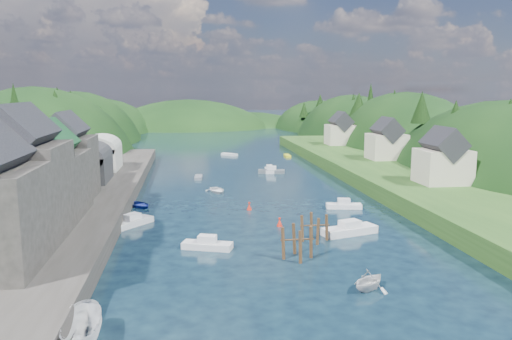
{
  "coord_description": "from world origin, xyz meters",
  "views": [
    {
      "loc": [
        -10.2,
        -46.27,
        16.1
      ],
      "look_at": [
        0.0,
        28.0,
        4.0
      ],
      "focal_mm": 35.0,
      "sensor_mm": 36.0,
      "label": 1
    }
  ],
  "objects": [
    {
      "name": "channel_buoy_near",
      "position": [
        0.42,
        10.41,
        0.48
      ],
      "size": [
        0.7,
        0.7,
        1.1
      ],
      "color": "red",
      "rests_on": "ground"
    },
    {
      "name": "moored_boats",
      "position": [
        -4.88,
        11.02,
        0.62
      ],
      "size": [
        33.81,
        96.46,
        2.37
      ],
      "color": "silver",
      "rests_on": "ground"
    },
    {
      "name": "quay_left",
      "position": [
        -24.0,
        20.0,
        1.0
      ],
      "size": [
        12.0,
        110.0,
        2.0
      ],
      "primitive_type": "cube",
      "color": "#2D2B28",
      "rests_on": "ground"
    },
    {
      "name": "terrace_right",
      "position": [
        25.0,
        40.0,
        1.2
      ],
      "size": [
        16.0,
        120.0,
        2.4
      ],
      "primitive_type": "cube",
      "color": "#234719",
      "rests_on": "ground"
    },
    {
      "name": "right_bank_cottages",
      "position": [
        28.0,
        48.33,
        5.84
      ],
      "size": [
        9.0,
        59.24,
        8.41
      ],
      "color": "beige",
      "rests_on": "terrace_right"
    },
    {
      "name": "hillside_right",
      "position": [
        45.0,
        75.0,
        -7.41
      ],
      "size": [
        36.0,
        245.56,
        48.0
      ],
      "color": "black",
      "rests_on": "ground"
    },
    {
      "name": "piling_cluster_far",
      "position": [
        3.09,
        4.21,
        1.16
      ],
      "size": [
        3.24,
        3.02,
        3.46
      ],
      "color": "#382314",
      "rests_on": "ground"
    },
    {
      "name": "channel_buoy_far",
      "position": [
        -2.16,
        19.02,
        0.48
      ],
      "size": [
        0.7,
        0.7,
        1.1
      ],
      "color": "red",
      "rests_on": "ground"
    },
    {
      "name": "ground",
      "position": [
        0.0,
        50.0,
        0.0
      ],
      "size": [
        600.0,
        600.0,
        0.0
      ],
      "primitive_type": "plane",
      "color": "black",
      "rests_on": "ground"
    },
    {
      "name": "piling_cluster_near",
      "position": [
        0.01,
        -1.09,
        1.3
      ],
      "size": [
        3.27,
        3.04,
        3.74
      ],
      "color": "#382314",
      "rests_on": "ground"
    },
    {
      "name": "far_hills",
      "position": [
        1.22,
        174.01,
        -10.8
      ],
      "size": [
        103.0,
        68.0,
        44.0
      ],
      "color": "black",
      "rests_on": "ground"
    },
    {
      "name": "terrace_left_grass",
      "position": [
        -31.0,
        20.0,
        1.25
      ],
      "size": [
        12.0,
        110.0,
        2.5
      ],
      "primitive_type": "cube",
      "color": "#234719",
      "rests_on": "ground"
    },
    {
      "name": "quayside_buildings",
      "position": [
        -26.0,
        6.39,
        7.09
      ],
      "size": [
        8.0,
        35.84,
        12.9
      ],
      "color": "#2D2B28",
      "rests_on": "quay_left"
    },
    {
      "name": "hillside_left",
      "position": [
        -45.0,
        75.0,
        -8.03
      ],
      "size": [
        44.0,
        245.56,
        52.0
      ],
      "color": "black",
      "rests_on": "ground"
    },
    {
      "name": "hill_trees",
      "position": [
        1.4,
        65.03,
        11.16
      ],
      "size": [
        89.05,
        147.86,
        12.82
      ],
      "color": "black",
      "rests_on": "ground"
    },
    {
      "name": "boat_sheds",
      "position": [
        -26.0,
        39.0,
        5.27
      ],
      "size": [
        7.0,
        21.0,
        7.5
      ],
      "color": "#2D2D30",
      "rests_on": "quay_left"
    }
  ]
}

